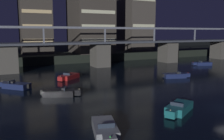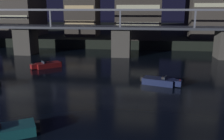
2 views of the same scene
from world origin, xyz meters
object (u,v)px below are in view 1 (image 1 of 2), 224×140
object	(u,v)px
speedboat_near_right	(175,75)
speedboat_far_left	(202,64)
speedboat_mid_right	(179,108)
speedboat_far_center	(15,86)
speedboat_mid_left	(69,77)
speedboat_near_center	(60,93)
tower_west_tall	(35,19)
speedboat_near_left	(105,129)
river_bridge	(100,50)
tower_central	(90,20)

from	to	relation	value
speedboat_near_right	speedboat_far_left	bearing A→B (deg)	30.38
speedboat_mid_right	speedboat_far_center	size ratio (longest dim) A/B	1.10
speedboat_near_right	speedboat_mid_left	distance (m)	19.25
speedboat_near_center	speedboat_mid_right	world-z (taller)	same
tower_west_tall	speedboat_far_center	size ratio (longest dim) A/B	4.45
tower_west_tall	speedboat_mid_left	size ratio (longest dim) A/B	4.30
speedboat_near_left	speedboat_mid_right	xyz separation A→B (m)	(9.08, 1.67, 0.00)
tower_west_tall	speedboat_far_center	xyz separation A→B (m)	(-8.08, -33.21, -11.45)
river_bridge	tower_west_tall	distance (m)	22.83
speedboat_mid_left	speedboat_far_center	bearing A→B (deg)	-158.73
river_bridge	speedboat_mid_right	size ratio (longest dim) A/B	17.99
speedboat_near_right	river_bridge	bearing A→B (deg)	109.06
tower_central	speedboat_far_left	xyz separation A→B (m)	(20.87, -23.72, -11.44)
tower_west_tall	speedboat_near_right	bearing A→B (deg)	-63.14
tower_central	speedboat_far_center	xyz separation A→B (m)	(-23.17, -30.02, -11.44)
river_bridge	speedboat_far_left	distance (m)	25.85
speedboat_near_center	river_bridge	bearing A→B (deg)	56.06
speedboat_far_left	speedboat_far_center	bearing A→B (deg)	-171.87
tower_west_tall	tower_central	world-z (taller)	tower_west_tall
tower_central	speedboat_mid_right	world-z (taller)	tower_central
tower_central	speedboat_near_left	world-z (taller)	tower_central
speedboat_near_left	speedboat_near_center	distance (m)	13.34
tower_central	speedboat_near_left	size ratio (longest dim) A/B	3.79
tower_west_tall	speedboat_far_left	world-z (taller)	tower_west_tall
speedboat_near_left	tower_central	bearing A→B (deg)	70.54
speedboat_near_center	speedboat_near_right	distance (m)	22.10
speedboat_mid_right	speedboat_far_center	xyz separation A→B (m)	(-14.42, 18.76, 0.00)
speedboat_far_center	tower_central	bearing A→B (deg)	52.33
river_bridge	speedboat_far_center	bearing A→B (deg)	-142.47
speedboat_mid_left	speedboat_near_center	bearing A→B (deg)	-110.92
river_bridge	speedboat_near_right	size ratio (longest dim) A/B	16.89
speedboat_near_center	speedboat_mid_right	distance (m)	15.02
river_bridge	speedboat_near_center	size ratio (longest dim) A/B	17.33
speedboat_near_center	speedboat_far_center	distance (m)	8.66
speedboat_near_right	speedboat_mid_left	size ratio (longest dim) A/B	1.13
speedboat_far_center	speedboat_mid_right	bearing A→B (deg)	-52.45
speedboat_near_left	speedboat_mid_left	distance (m)	24.22
speedboat_near_right	speedboat_far_center	world-z (taller)	same
speedboat_mid_left	speedboat_far_center	xyz separation A→B (m)	(-9.02, -3.51, 0.00)
tower_central	speedboat_mid_left	bearing A→B (deg)	-118.10
tower_west_tall	speedboat_mid_left	xyz separation A→B (m)	(0.94, -29.70, -11.45)
tower_west_tall	tower_central	size ratio (longest dim) A/B	1.00
speedboat_mid_left	speedboat_mid_right	xyz separation A→B (m)	(5.40, -22.27, 0.00)
speedboat_near_right	speedboat_near_center	bearing A→B (deg)	-171.43
speedboat_mid_left	speedboat_far_left	distance (m)	35.13
tower_central	speedboat_mid_right	distance (m)	50.86
tower_west_tall	speedboat_near_right	distance (m)	43.04
tower_west_tall	speedboat_far_center	bearing A→B (deg)	-103.68
speedboat_mid_left	tower_central	bearing A→B (deg)	61.90
speedboat_near_right	speedboat_mid_right	distance (m)	19.43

